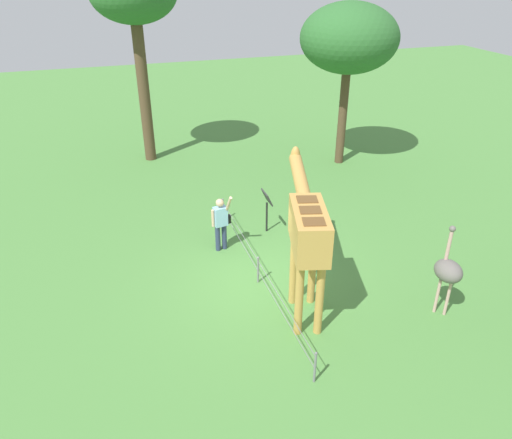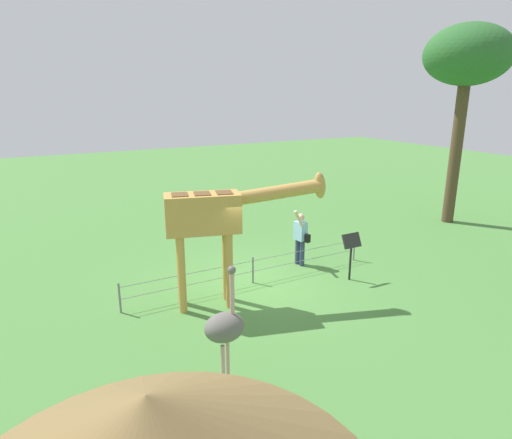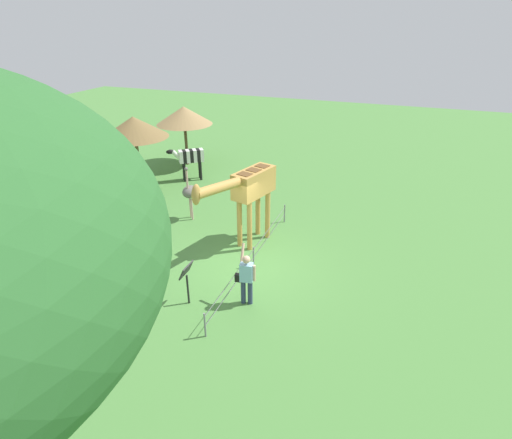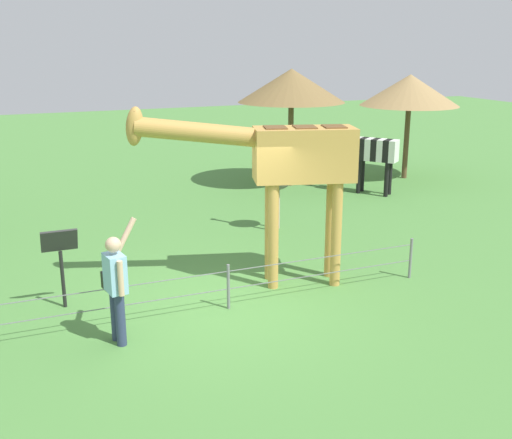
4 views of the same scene
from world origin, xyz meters
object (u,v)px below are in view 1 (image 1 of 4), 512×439
Objects in this scene: ostrich at (448,271)px; info_sign at (267,203)px; giraffe at (307,227)px; tree_east at (349,39)px; visitor at (221,221)px.

ostrich reaches higher than info_sign.
tree_east reaches higher than giraffe.
giraffe reaches higher than info_sign.
tree_east is at bearing -50.93° from visitor.
giraffe is 9.92m from tree_east.
ostrich is (-1.18, -2.96, -1.00)m from giraffe.
ostrich is at bearing -111.80° from giraffe.
info_sign is (4.91, 2.57, -0.23)m from ostrich.
tree_east reaches higher than visitor.
visitor is at bearing 129.07° from tree_east.
giraffe reaches higher than visitor.
giraffe is 3.94m from info_sign.
giraffe is at bearing -159.70° from visitor.
giraffe is 0.63× the size of tree_east.
tree_east reaches higher than info_sign.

